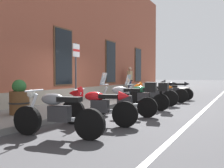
{
  "coord_description": "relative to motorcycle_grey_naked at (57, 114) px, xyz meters",
  "views": [
    {
      "loc": [
        -8.37,
        -4.39,
        1.26
      ],
      "look_at": [
        0.52,
        0.36,
        0.93
      ],
      "focal_mm": 38.76,
      "sensor_mm": 36.0,
      "label": 1
    }
  ],
  "objects": [
    {
      "name": "sidewalk",
      "position": [
        4.56,
        2.33,
        -0.41
      ],
      "size": [
        32.11,
        2.53,
        0.16
      ],
      "primitive_type": "cube",
      "color": "slate",
      "rests_on": "ground_plane"
    },
    {
      "name": "motorcycle_silver_touring",
      "position": [
        2.99,
        -0.21,
        0.09
      ],
      "size": [
        0.83,
        2.11,
        1.36
      ],
      "color": "black",
      "rests_on": "ground_plane"
    },
    {
      "name": "lane_stripe",
      "position": [
        4.56,
        -2.14,
        -0.48
      ],
      "size": [
        32.11,
        0.12,
        0.01
      ],
      "primitive_type": "cube",
      "color": "silver",
      "rests_on": "ground_plane"
    },
    {
      "name": "parking_sign",
      "position": [
        2.87,
        1.63,
        1.12
      ],
      "size": [
        0.36,
        0.07,
        2.23
      ],
      "color": "#4C4C51",
      "rests_on": "sidewalk"
    },
    {
      "name": "motorcycle_black_naked",
      "position": [
        7.62,
        -0.15,
        -0.0
      ],
      "size": [
        0.62,
        2.06,
        0.95
      ],
      "color": "black",
      "rests_on": "ground_plane"
    },
    {
      "name": "ground_plane",
      "position": [
        4.56,
        1.06,
        -0.48
      ],
      "size": [
        140.0,
        140.0,
        0.0
      ],
      "primitive_type": "plane",
      "color": "#38383A"
    },
    {
      "name": "brick_pub_facade",
      "position": [
        4.56,
        7.16,
        3.36
      ],
      "size": [
        26.11,
        7.24,
        7.71
      ],
      "color": "brown",
      "rests_on": "ground_plane"
    },
    {
      "name": "motorcycle_black_sport",
      "position": [
        9.02,
        -0.12,
        0.1
      ],
      "size": [
        0.62,
        1.97,
        1.07
      ],
      "color": "black",
      "rests_on": "ground_plane"
    },
    {
      "name": "motorcycle_red_sport",
      "position": [
        1.38,
        -0.08,
        0.06
      ],
      "size": [
        0.69,
        2.03,
        0.99
      ],
      "color": "black",
      "rests_on": "ground_plane"
    },
    {
      "name": "motorcycle_grey_naked",
      "position": [
        0.0,
        0.0,
        0.0
      ],
      "size": [
        0.68,
        2.05,
        0.97
      ],
      "color": "black",
      "rests_on": "ground_plane"
    },
    {
      "name": "motorcycle_green_touring",
      "position": [
        4.64,
        -0.22,
        0.06
      ],
      "size": [
        0.62,
        1.99,
        1.31
      ],
      "color": "black",
      "rests_on": "ground_plane"
    },
    {
      "name": "barrel_planter",
      "position": [
        1.06,
        2.31,
        0.11
      ],
      "size": [
        0.58,
        0.58,
        1.01
      ],
      "color": "brown",
      "rests_on": "sidewalk"
    },
    {
      "name": "pedestrian_tan_coat",
      "position": [
        10.71,
        3.1,
        0.63
      ],
      "size": [
        0.66,
        0.23,
        1.7
      ],
      "color": "#2D3351",
      "rests_on": "sidewalk"
    },
    {
      "name": "motorcycle_orange_sport",
      "position": [
        6.04,
        0.05,
        0.07
      ],
      "size": [
        0.62,
        2.13,
        1.02
      ],
      "color": "black",
      "rests_on": "ground_plane"
    }
  ]
}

